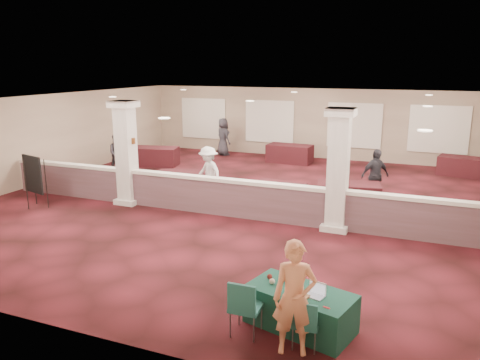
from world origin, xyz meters
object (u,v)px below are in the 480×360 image
at_px(far_table_back_left, 155,156).
at_px(attendee_a, 118,153).
at_px(near_table, 300,309).
at_px(attendee_b, 208,172).
at_px(conf_chair_side, 244,304).
at_px(far_table_front_right, 348,195).
at_px(far_table_back_right, 464,167).
at_px(attendee_d, 223,137).
at_px(conf_chair_main, 305,321).
at_px(far_table_front_center, 279,193).
at_px(woman, 295,298).
at_px(easel_board, 33,175).
at_px(far_table_front_left, 184,182).
at_px(attendee_c, 375,176).
at_px(far_table_back_center, 290,154).

distance_m(far_table_back_left, attendee_a, 1.86).
relative_size(near_table, attendee_b, 1.02).
height_order(conf_chair_side, attendee_b, attendee_b).
xyz_separation_m(far_table_front_right, far_table_back_right, (3.52, 5.89, -0.01)).
height_order(far_table_back_right, attendee_b, attendee_b).
bearing_deg(attendee_d, far_table_front_right, 172.32).
height_order(conf_chair_main, attendee_b, attendee_b).
bearing_deg(attendee_d, conf_chair_main, 153.08).
height_order(far_table_front_right, attendee_b, attendee_b).
xyz_separation_m(far_table_front_center, attendee_a, (-7.34, 1.72, 0.46)).
distance_m(woman, far_table_back_left, 14.29).
bearing_deg(attendee_b, far_table_back_left, 165.98).
height_order(easel_board, attendee_d, attendee_d).
relative_size(far_table_front_left, far_table_front_center, 1.12).
height_order(far_table_front_left, far_table_back_left, far_table_back_left).
xyz_separation_m(far_table_front_center, attendee_c, (2.76, 1.19, 0.53)).
bearing_deg(conf_chair_side, far_table_back_right, 72.54).
distance_m(near_table, far_table_front_left, 8.97).
xyz_separation_m(far_table_back_left, far_table_back_right, (12.27, 2.79, -0.02)).
height_order(far_table_front_left, far_table_front_right, far_table_front_right).
height_order(far_table_front_center, attendee_b, attendee_b).
distance_m(conf_chair_side, far_table_front_left, 8.98).
distance_m(conf_chair_main, far_table_back_right, 13.89).
relative_size(woman, far_table_back_left, 0.92).
relative_size(far_table_back_left, attendee_b, 1.15).
xyz_separation_m(woman, far_table_back_right, (3.07, 13.70, -0.52)).
height_order(far_table_front_right, far_table_back_center, far_table_back_center).
bearing_deg(far_table_back_left, conf_chair_side, -52.26).
xyz_separation_m(near_table, attendee_a, (-9.81, 8.53, 0.45)).
xyz_separation_m(easel_board, far_table_back_center, (5.32, 9.46, -0.63)).
bearing_deg(attendee_c, easel_board, 162.80).
bearing_deg(attendee_b, far_table_front_center, 34.10).
relative_size(near_table, easel_board, 1.08).
xyz_separation_m(far_table_front_right, attendee_a, (-9.44, 1.43, 0.40)).
distance_m(conf_chair_main, attendee_d, 15.99).
bearing_deg(woman, far_table_back_left, 114.52).
bearing_deg(far_table_front_right, attendee_c, 53.36).
bearing_deg(conf_chair_side, attendee_d, 113.65).
xyz_separation_m(near_table, far_table_front_left, (-5.85, 6.80, 0.03)).
distance_m(conf_chair_side, attendee_d, 15.56).
distance_m(far_table_front_right, far_table_back_left, 9.29).
height_order(far_table_back_left, attendee_b, attendee_b).
bearing_deg(conf_chair_main, far_table_front_left, 126.74).
distance_m(conf_chair_main, far_table_front_left, 9.56).
distance_m(easel_board, far_table_back_left, 6.71).
bearing_deg(woman, far_table_front_center, 93.10).
height_order(easel_board, far_table_back_right, easel_board).
bearing_deg(far_table_back_left, attendee_a, -112.09).
distance_m(far_table_back_left, attendee_b, 5.73).
xyz_separation_m(conf_chair_side, attendee_a, (-9.05, 9.12, 0.21)).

